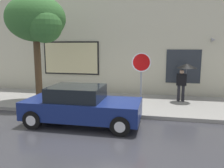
# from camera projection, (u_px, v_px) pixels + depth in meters

# --- Properties ---
(ground_plane) EXTENTS (60.00, 60.00, 0.00)m
(ground_plane) POSITION_uv_depth(u_px,v_px,m) (94.00, 125.00, 8.27)
(ground_plane) COLOR #333338
(sidewalk) EXTENTS (20.00, 4.00, 0.15)m
(sidewalk) POSITION_uv_depth(u_px,v_px,m) (111.00, 103.00, 11.15)
(sidewalk) COLOR gray
(sidewalk) RESTS_ON ground
(building_facade) EXTENTS (20.00, 0.67, 7.00)m
(building_facade) POSITION_uv_depth(u_px,v_px,m) (120.00, 33.00, 13.01)
(building_facade) COLOR beige
(building_facade) RESTS_ON ground
(parked_car) EXTENTS (4.13, 1.85, 1.39)m
(parked_car) POSITION_uv_depth(u_px,v_px,m) (81.00, 106.00, 8.24)
(parked_car) COLOR navy
(parked_car) RESTS_ON ground
(fire_hydrant) EXTENTS (0.30, 0.44, 0.70)m
(fire_hydrant) POSITION_uv_depth(u_px,v_px,m) (97.00, 100.00, 9.85)
(fire_hydrant) COLOR yellow
(fire_hydrant) RESTS_ON sidewalk
(pedestrian_with_umbrella) EXTENTS (0.93, 0.93, 1.83)m
(pedestrian_with_umbrella) POSITION_uv_depth(u_px,v_px,m) (185.00, 72.00, 10.85)
(pedestrian_with_umbrella) COLOR black
(pedestrian_with_umbrella) RESTS_ON sidewalk
(street_tree) EXTENTS (2.80, 2.38, 4.93)m
(street_tree) POSITION_uv_depth(u_px,v_px,m) (37.00, 21.00, 10.44)
(street_tree) COLOR #4C3823
(street_tree) RESTS_ON sidewalk
(stop_sign) EXTENTS (0.76, 0.10, 2.39)m
(stop_sign) POSITION_uv_depth(u_px,v_px,m) (141.00, 71.00, 9.07)
(stop_sign) COLOR gray
(stop_sign) RESTS_ON sidewalk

